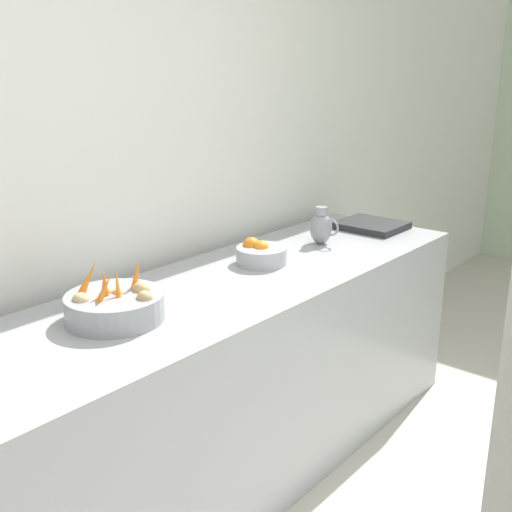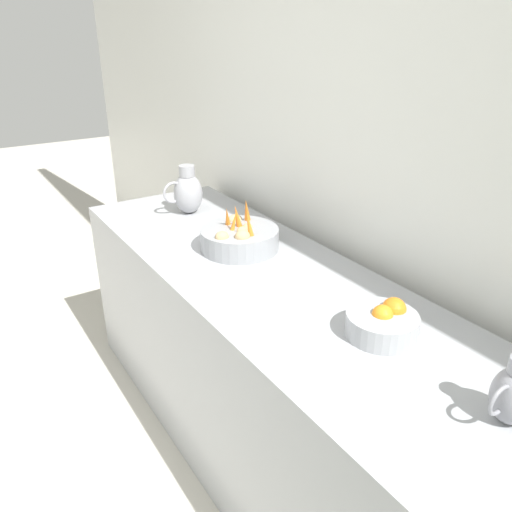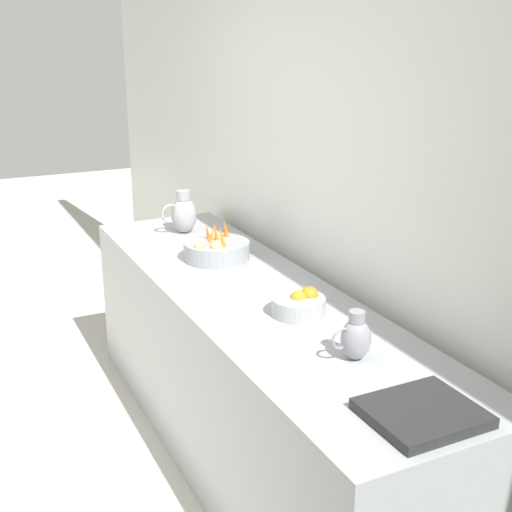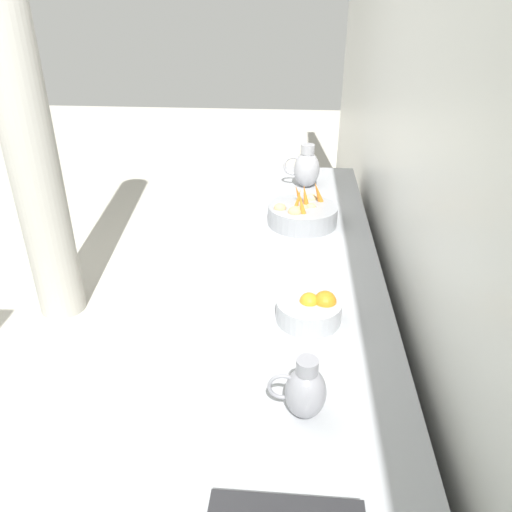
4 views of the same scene
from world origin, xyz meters
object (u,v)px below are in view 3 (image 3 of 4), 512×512
at_px(orange_bowl, 299,304).
at_px(metal_pitcher_tall, 183,214).
at_px(metal_pitcher_short, 355,338).
at_px(vegetable_colander, 217,250).

bearing_deg(orange_bowl, metal_pitcher_tall, -89.62).
distance_m(orange_bowl, metal_pitcher_short, 0.45).
distance_m(vegetable_colander, orange_bowl, 0.83).
xyz_separation_m(metal_pitcher_tall, metal_pitcher_short, (0.01, 1.82, -0.03)).
height_order(metal_pitcher_tall, metal_pitcher_short, metal_pitcher_tall).
bearing_deg(vegetable_colander, orange_bowl, 91.98).
bearing_deg(metal_pitcher_short, metal_pitcher_tall, -90.41).
distance_m(vegetable_colander, metal_pitcher_tall, 0.55).
bearing_deg(orange_bowl, metal_pitcher_short, 87.17).
xyz_separation_m(vegetable_colander, metal_pitcher_tall, (-0.02, -0.55, 0.06)).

